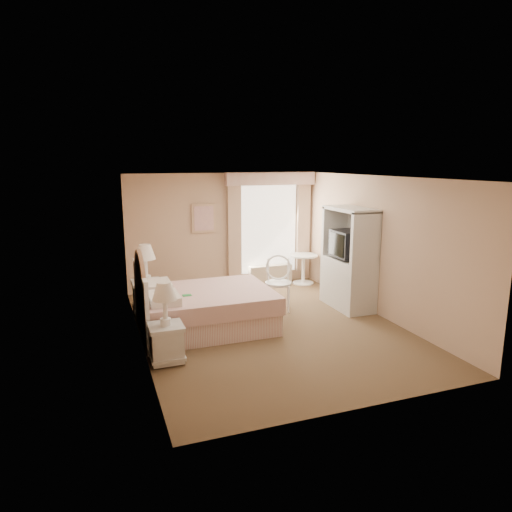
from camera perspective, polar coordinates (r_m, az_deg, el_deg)
name	(u,v)px	position (r m, az deg, el deg)	size (l,w,h in m)	color
room	(270,255)	(7.44, 1.75, 0.16)	(4.21, 5.51, 2.51)	brown
window	(270,225)	(10.24, 1.76, 3.89)	(2.05, 0.22, 2.51)	white
framed_art	(204,218)	(9.82, -6.55, 4.71)	(0.52, 0.04, 0.62)	tan
bed	(200,308)	(7.67, -7.07, -6.45)	(2.16, 1.70, 1.51)	tan
nightstand_near	(166,333)	(6.50, -11.17, -9.40)	(0.47, 0.47, 1.13)	silver
nightstand_far	(147,288)	(8.61, -13.51, -3.87)	(0.52, 0.52, 1.26)	silver
round_table	(303,264)	(10.40, 5.95, -1.04)	(0.64, 0.64, 0.67)	white
cafe_chair	(278,278)	(8.58, 2.80, -2.80)	(0.63, 0.63, 1.02)	white
armoire	(349,267)	(8.79, 11.53, -1.30)	(0.57, 1.15, 1.91)	silver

